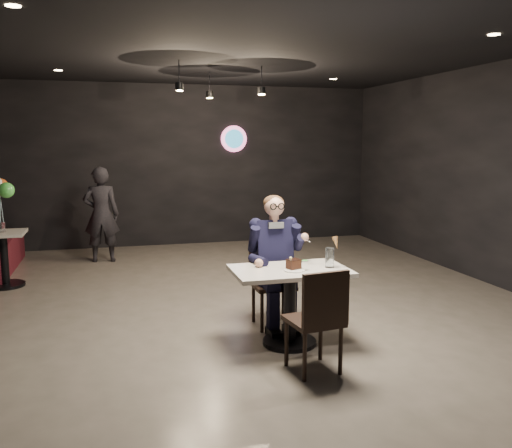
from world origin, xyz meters
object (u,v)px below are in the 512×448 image
object	(u,v)px
chair_far	(273,284)
seated_man	(273,260)
main_table	(290,307)
side_table	(4,260)
chair_near	(313,319)
passerby	(101,214)
sundae_glass	(330,258)
balloon_vase	(2,227)

from	to	relation	value
chair_far	seated_man	xyz separation A→B (m)	(-0.00, 0.00, 0.26)
main_table	side_table	bearing A→B (deg)	135.34
chair_far	chair_near	size ratio (longest dim) A/B	1.00
chair_near	side_table	world-z (taller)	chair_near
chair_far	chair_near	distance (m)	1.18
side_table	passerby	xyz separation A→B (m)	(1.27, 1.28, 0.42)
seated_man	sundae_glass	distance (m)	0.72
chair_far	passerby	bearing A→B (deg)	115.46
main_table	chair_near	bearing A→B (deg)	-90.00
chair_near	passerby	world-z (taller)	passerby
side_table	passerby	world-z (taller)	passerby
sundae_glass	side_table	size ratio (longest dim) A/B	0.26
side_table	balloon_vase	world-z (taller)	balloon_vase
main_table	balloon_vase	world-z (taller)	balloon_vase
main_table	side_table	world-z (taller)	main_table
main_table	passerby	size ratio (longest dim) A/B	0.71
passerby	main_table	bearing A→B (deg)	117.21
chair_near	main_table	bearing A→B (deg)	82.44
main_table	sundae_glass	xyz separation A→B (m)	(0.39, -0.04, 0.47)
seated_man	balloon_vase	distance (m)	3.92
side_table	balloon_vase	distance (m)	0.46
chair_far	sundae_glass	size ratio (longest dim) A/B	4.83
sundae_glass	balloon_vase	size ratio (longest dim) A/B	1.38
seated_man	balloon_vase	bearing A→B (deg)	141.07
chair_near	side_table	size ratio (longest dim) A/B	1.27
sundae_glass	passerby	xyz separation A→B (m)	(-2.17, 4.34, -0.07)
chair_far	chair_near	xyz separation A→B (m)	(-0.00, -1.18, 0.00)
main_table	chair_far	bearing A→B (deg)	90.00
chair_far	passerby	distance (m)	4.16
main_table	chair_far	size ratio (longest dim) A/B	1.20
seated_man	side_table	world-z (taller)	seated_man
chair_near	side_table	xyz separation A→B (m)	(-3.05, 3.65, -0.10)
main_table	chair_far	world-z (taller)	chair_far
seated_man	main_table	bearing A→B (deg)	-90.00
chair_near	seated_man	bearing A→B (deg)	82.44
chair_far	side_table	bearing A→B (deg)	141.07
chair_far	side_table	distance (m)	3.92
balloon_vase	passerby	xyz separation A→B (m)	(1.27, 1.28, -0.04)
main_table	seated_man	distance (m)	0.65
main_table	chair_near	xyz separation A→B (m)	(-0.00, -0.63, 0.09)
sundae_glass	side_table	distance (m)	4.63
side_table	sundae_glass	bearing A→B (deg)	-41.63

